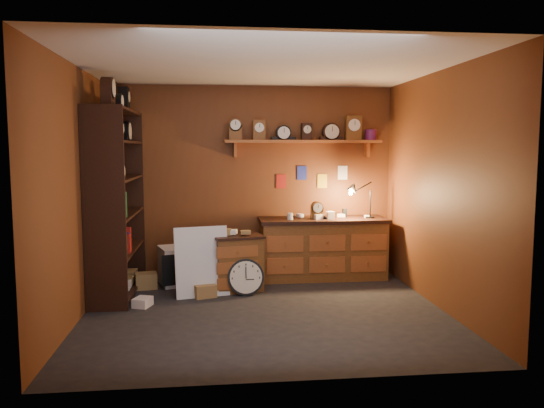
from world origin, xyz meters
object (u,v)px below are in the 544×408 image
at_px(shelving_unit, 114,194).
at_px(workbench, 323,245).
at_px(big_round_clock, 246,277).
at_px(low_cabinet, 237,260).

relative_size(shelving_unit, workbench, 1.44).
xyz_separation_m(shelving_unit, big_round_clock, (1.62, -0.27, -1.03)).
height_order(workbench, big_round_clock, workbench).
relative_size(workbench, low_cabinet, 2.21).
distance_m(workbench, low_cabinet, 1.33).
bearing_deg(workbench, big_round_clock, -146.16).
bearing_deg(workbench, shelving_unit, -169.82).
distance_m(low_cabinet, big_round_clock, 0.34).
height_order(shelving_unit, big_round_clock, shelving_unit).
relative_size(shelving_unit, low_cabinet, 3.19).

